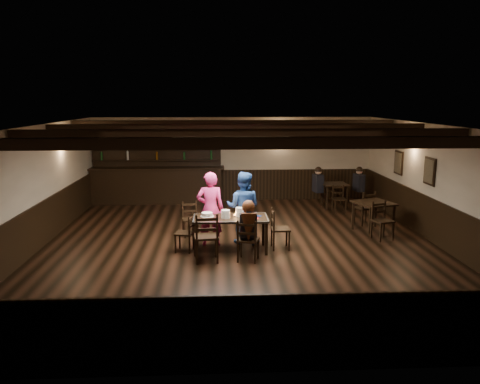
{
  "coord_description": "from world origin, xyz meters",
  "views": [
    {
      "loc": [
        -0.53,
        -10.11,
        3.25
      ],
      "look_at": [
        -0.01,
        0.2,
        1.21
      ],
      "focal_mm": 35.0,
      "sensor_mm": 36.0,
      "label": 1
    }
  ],
  "objects_px": {
    "dining_table": "(231,221)",
    "woman_pink": "(210,209)",
    "man_blue": "(243,208)",
    "cake": "(207,215)",
    "chair_near_right": "(247,237)",
    "bar_counter": "(157,180)",
    "chair_near_left": "(207,234)"
  },
  "relations": [
    {
      "from": "man_blue",
      "to": "dining_table",
      "type": "bearing_deg",
      "value": 78.1
    },
    {
      "from": "chair_near_left",
      "to": "woman_pink",
      "type": "height_order",
      "value": "woman_pink"
    },
    {
      "from": "chair_near_right",
      "to": "bar_counter",
      "type": "relative_size",
      "value": 0.21
    },
    {
      "from": "chair_near_left",
      "to": "bar_counter",
      "type": "xyz_separation_m",
      "value": [
        -1.68,
        5.75,
        0.13
      ]
    },
    {
      "from": "chair_near_right",
      "to": "cake",
      "type": "bearing_deg",
      "value": 135.12
    },
    {
      "from": "dining_table",
      "to": "woman_pink",
      "type": "distance_m",
      "value": 0.65
    },
    {
      "from": "dining_table",
      "to": "man_blue",
      "type": "distance_m",
      "value": 0.67
    },
    {
      "from": "woman_pink",
      "to": "man_blue",
      "type": "relative_size",
      "value": 1.02
    },
    {
      "from": "dining_table",
      "to": "woman_pink",
      "type": "height_order",
      "value": "woman_pink"
    },
    {
      "from": "dining_table",
      "to": "man_blue",
      "type": "relative_size",
      "value": 0.98
    },
    {
      "from": "man_blue",
      "to": "cake",
      "type": "bearing_deg",
      "value": 47.57
    },
    {
      "from": "dining_table",
      "to": "cake",
      "type": "bearing_deg",
      "value": 171.17
    },
    {
      "from": "bar_counter",
      "to": "man_blue",
      "type": "bearing_deg",
      "value": -60.69
    },
    {
      "from": "dining_table",
      "to": "cake",
      "type": "xyz_separation_m",
      "value": [
        -0.51,
        0.08,
        0.12
      ]
    },
    {
      "from": "man_blue",
      "to": "cake",
      "type": "distance_m",
      "value": 0.95
    },
    {
      "from": "bar_counter",
      "to": "cake",
      "type": "bearing_deg",
      "value": -71.21
    },
    {
      "from": "dining_table",
      "to": "chair_near_right",
      "type": "relative_size",
      "value": 1.83
    },
    {
      "from": "dining_table",
      "to": "chair_near_right",
      "type": "distance_m",
      "value": 0.82
    },
    {
      "from": "chair_near_right",
      "to": "man_blue",
      "type": "bearing_deg",
      "value": 90.55
    },
    {
      "from": "dining_table",
      "to": "woman_pink",
      "type": "xyz_separation_m",
      "value": [
        -0.44,
        0.44,
        0.17
      ]
    },
    {
      "from": "man_blue",
      "to": "cake",
      "type": "height_order",
      "value": "man_blue"
    },
    {
      "from": "chair_near_left",
      "to": "woman_pink",
      "type": "xyz_separation_m",
      "value": [
        0.06,
        1.17,
        0.24
      ]
    },
    {
      "from": "dining_table",
      "to": "chair_near_left",
      "type": "xyz_separation_m",
      "value": [
        -0.5,
        -0.73,
        -0.08
      ]
    },
    {
      "from": "dining_table",
      "to": "chair_near_left",
      "type": "relative_size",
      "value": 1.58
    },
    {
      "from": "woman_pink",
      "to": "man_blue",
      "type": "distance_m",
      "value": 0.76
    },
    {
      "from": "man_blue",
      "to": "chair_near_right",
      "type": "bearing_deg",
      "value": 106.49
    },
    {
      "from": "chair_near_right",
      "to": "man_blue",
      "type": "height_order",
      "value": "man_blue"
    },
    {
      "from": "dining_table",
      "to": "chair_near_right",
      "type": "bearing_deg",
      "value": -66.79
    },
    {
      "from": "woman_pink",
      "to": "dining_table",
      "type": "bearing_deg",
      "value": 132.18
    },
    {
      "from": "dining_table",
      "to": "cake",
      "type": "distance_m",
      "value": 0.53
    },
    {
      "from": "dining_table",
      "to": "cake",
      "type": "height_order",
      "value": "cake"
    },
    {
      "from": "chair_near_left",
      "to": "woman_pink",
      "type": "distance_m",
      "value": 1.2
    }
  ]
}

